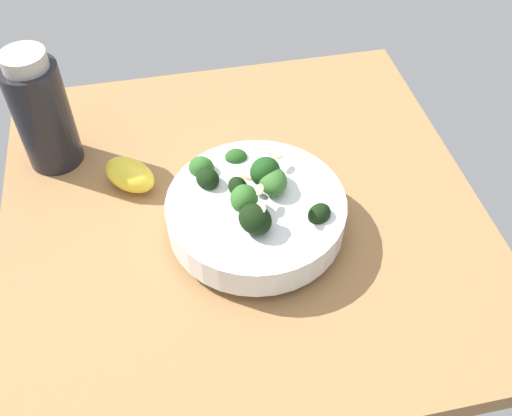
{
  "coord_description": "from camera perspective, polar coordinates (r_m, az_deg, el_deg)",
  "views": [
    {
      "loc": [
        -8.16,
        -48.07,
        54.44
      ],
      "look_at": [
        0.94,
        -4.05,
        4.0
      ],
      "focal_mm": 40.82,
      "sensor_mm": 36.0,
      "label": 1
    }
  ],
  "objects": [
    {
      "name": "bottle_tall",
      "position": [
        0.79,
        -20.25,
        8.79
      ],
      "size": [
        7.07,
        7.07,
        16.5
      ],
      "color": "black",
      "rests_on": "ground_plane"
    },
    {
      "name": "ground_plane",
      "position": [
        0.74,
        -1.34,
        -0.66
      ],
      "size": [
        59.5,
        59.5,
        3.06
      ],
      "primitive_type": "cube",
      "color": "#996D42"
    },
    {
      "name": "bowl_of_broccoli",
      "position": [
        0.68,
        -0.06,
        -0.18
      ],
      "size": [
        20.94,
        20.94,
        9.57
      ],
      "color": "white",
      "rests_on": "ground_plane"
    },
    {
      "name": "lemon_wedge",
      "position": [
        0.76,
        -12.26,
        3.2
      ],
      "size": [
        8.13,
        8.01,
        4.11
      ],
      "primitive_type": "ellipsoid",
      "rotation": [
        0.0,
        0.0,
        5.53
      ],
      "color": "yellow",
      "rests_on": "ground_plane"
    }
  ]
}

